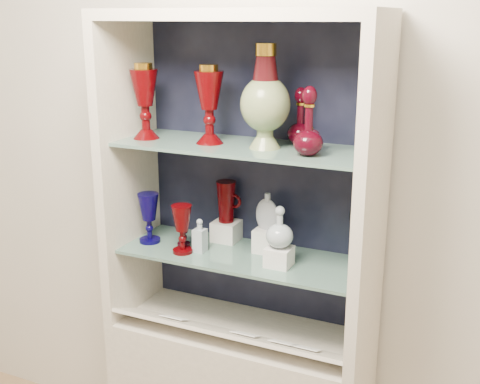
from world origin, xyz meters
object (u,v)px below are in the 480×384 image
at_px(flat_flask, 267,211).
at_px(cameo_medallion, 365,220).
at_px(lidded_bowl, 310,137).
at_px(ruby_goblet_tall, 182,229).
at_px(enamel_urn, 265,97).
at_px(pedestal_lamp_right, 209,105).
at_px(clear_round_decanter, 280,228).
at_px(clear_square_bottle, 200,235).
at_px(ruby_decanter_a, 309,117).
at_px(pedestal_lamp_left, 145,101).
at_px(ruby_decanter_b, 300,115).
at_px(cobalt_goblet, 149,218).
at_px(ruby_pitcher, 226,202).
at_px(ruby_goblet_small, 183,233).

relative_size(flat_flask, cameo_medallion, 1.02).
relative_size(lidded_bowl, flat_flask, 0.60).
bearing_deg(lidded_bowl, ruby_goblet_tall, -166.92).
bearing_deg(enamel_urn, pedestal_lamp_right, -178.12).
bearing_deg(clear_round_decanter, clear_square_bottle, 179.36).
distance_m(lidded_bowl, ruby_goblet_tall, 0.60).
bearing_deg(cameo_medallion, ruby_decanter_a, -128.62).
height_order(pedestal_lamp_left, ruby_goblet_tall, pedestal_lamp_left).
distance_m(ruby_decanter_a, ruby_goblet_tall, 0.66).
distance_m(ruby_decanter_b, cameo_medallion, 0.44).
bearing_deg(clear_round_decanter, cameo_medallion, 25.08).
bearing_deg(clear_round_decanter, cobalt_goblet, 178.80).
relative_size(ruby_decanter_a, clear_square_bottle, 1.97).
xyz_separation_m(lidded_bowl, ruby_pitcher, (-0.36, 0.08, -0.30)).
distance_m(enamel_urn, ruby_decanter_a, 0.19).
relative_size(enamel_urn, ruby_goblet_small, 3.34).
xyz_separation_m(pedestal_lamp_left, ruby_decanter_b, (0.57, 0.13, -0.03)).
relative_size(lidded_bowl, cameo_medallion, 0.61).
xyz_separation_m(enamel_urn, clear_round_decanter, (0.07, -0.04, -0.46)).
bearing_deg(pedestal_lamp_left, flat_flask, 11.88).
bearing_deg(pedestal_lamp_left, ruby_goblet_small, 7.27).
xyz_separation_m(pedestal_lamp_left, flat_flask, (0.46, 0.10, -0.40)).
relative_size(ruby_decanter_a, cobalt_goblet, 1.29).
bearing_deg(clear_round_decanter, ruby_decanter_b, 82.49).
height_order(enamel_urn, flat_flask, enamel_urn).
distance_m(lidded_bowl, flat_flask, 0.35).
height_order(pedestal_lamp_left, clear_round_decanter, pedestal_lamp_left).
height_order(lidded_bowl, ruby_goblet_tall, lidded_bowl).
height_order(pedestal_lamp_right, flat_flask, pedestal_lamp_right).
relative_size(ruby_decanter_b, clear_square_bottle, 1.67).
relative_size(ruby_goblet_tall, clear_round_decanter, 1.27).
bearing_deg(cobalt_goblet, ruby_pitcher, 27.56).
height_order(cobalt_goblet, ruby_goblet_small, cobalt_goblet).
xyz_separation_m(ruby_pitcher, clear_square_bottle, (-0.04, -0.15, -0.10)).
height_order(ruby_goblet_small, ruby_pitcher, ruby_pitcher).
relative_size(ruby_decanter_a, ruby_decanter_b, 1.18).
distance_m(ruby_goblet_small, ruby_pitcher, 0.21).
xyz_separation_m(pedestal_lamp_right, ruby_goblet_tall, (-0.09, -0.06, -0.47)).
bearing_deg(cobalt_goblet, clear_round_decanter, -1.20).
xyz_separation_m(enamel_urn, ruby_pitcher, (-0.21, 0.12, -0.44)).
bearing_deg(flat_flask, ruby_decanter_a, -18.77).
relative_size(pedestal_lamp_left, pedestal_lamp_right, 0.99).
bearing_deg(ruby_goblet_small, ruby_decanter_a, -5.48).
height_order(flat_flask, cameo_medallion, cameo_medallion).
bearing_deg(ruby_goblet_small, ruby_decanter_b, 14.33).
bearing_deg(cobalt_goblet, clear_square_bottle, -1.97).
bearing_deg(ruby_pitcher, pedestal_lamp_right, -85.95).
xyz_separation_m(pedestal_lamp_right, ruby_decanter_b, (0.31, 0.11, -0.03)).
bearing_deg(ruby_pitcher, ruby_decanter_b, 3.92).
xyz_separation_m(pedestal_lamp_left, clear_round_decanter, (0.55, -0.01, -0.42)).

